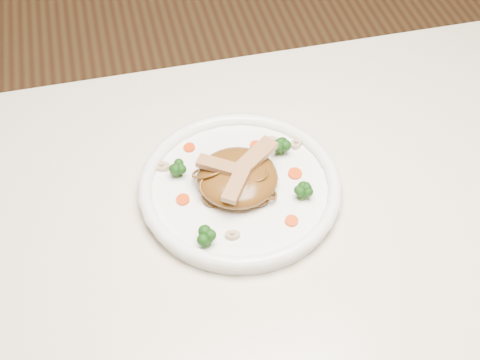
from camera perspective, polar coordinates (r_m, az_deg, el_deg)
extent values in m
cube|color=beige|center=(0.93, 4.87, -5.51)|extent=(1.20, 0.80, 0.04)
cylinder|color=brown|center=(1.60, 19.19, 0.15)|extent=(0.06, 0.06, 0.71)
cylinder|color=white|center=(0.95, 0.00, -0.88)|extent=(0.34, 0.34, 0.02)
ellipsoid|color=brown|center=(0.94, -0.24, 0.24)|extent=(0.15, 0.15, 0.04)
cube|color=tan|center=(0.93, 1.31, 2.00)|extent=(0.07, 0.06, 0.01)
cube|color=tan|center=(0.92, -1.83, 1.25)|extent=(0.06, 0.05, 0.01)
cube|color=tan|center=(0.90, -0.27, -0.27)|extent=(0.05, 0.07, 0.01)
cylinder|color=red|center=(1.00, 1.38, 2.96)|extent=(0.02, 0.02, 0.00)
cylinder|color=red|center=(0.93, -4.94, -1.70)|extent=(0.02, 0.02, 0.00)
cylinder|color=red|center=(0.96, 4.76, 0.55)|extent=(0.02, 0.02, 0.00)
cylinder|color=red|center=(1.00, -4.39, 2.81)|extent=(0.02, 0.02, 0.00)
cylinder|color=red|center=(0.91, 4.47, -3.53)|extent=(0.02, 0.02, 0.00)
cylinder|color=beige|center=(0.89, -0.65, -4.75)|extent=(0.02, 0.02, 0.01)
cylinder|color=beige|center=(1.00, 4.86, 3.12)|extent=(0.03, 0.03, 0.01)
cylinder|color=beige|center=(0.98, -6.75, 1.17)|extent=(0.03, 0.03, 0.01)
cylinder|color=beige|center=(1.01, 2.92, 3.30)|extent=(0.03, 0.03, 0.01)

